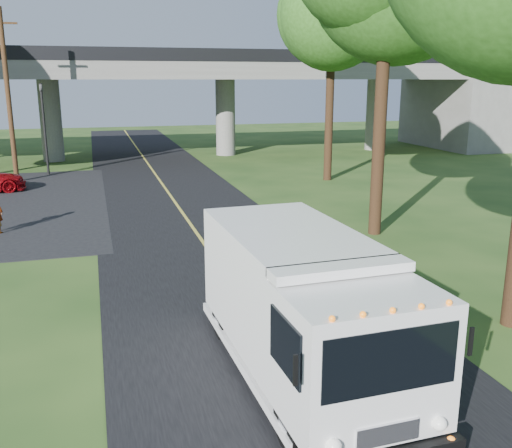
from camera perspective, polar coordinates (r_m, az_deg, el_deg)
name	(u,v)px	position (r m, az deg, el deg)	size (l,w,h in m)	color
ground	(299,380)	(11.04, 4.30, -15.25)	(120.00, 120.00, 0.00)	#244418
road	(200,239)	(20.04, -5.58, -1.47)	(7.00, 90.00, 0.02)	black
lane_line	(200,238)	(20.03, -5.58, -1.42)	(0.12, 90.00, 0.01)	gold
overpass	(140,92)	(41.14, -11.49, 12.81)	(54.00, 10.00, 7.30)	slate
traffic_signal	(44,119)	(35.15, -20.46, 9.78)	(0.18, 0.22, 5.20)	black
utility_pole	(8,95)	(33.25, -23.54, 11.71)	(1.60, 0.26, 9.00)	#472D19
tree_right_far	(337,22)	(31.59, 8.11, 19.38)	(5.77, 5.67, 10.99)	#382314
step_van	(303,304)	(10.53, 4.67, -7.94)	(2.58, 6.47, 2.68)	white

